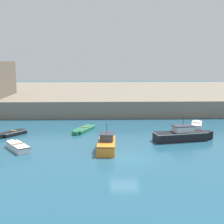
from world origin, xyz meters
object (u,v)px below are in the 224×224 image
(dinghy_black_0, at_px, (13,133))
(dinghy_green_5, at_px, (84,129))
(motorboat_orange_2, at_px, (107,144))
(dinghy_white_3, at_px, (18,147))
(dinghy_white_4, at_px, (197,125))
(motorboat_black_1, at_px, (182,135))

(dinghy_black_0, bearing_deg, dinghy_green_5, 12.73)
(motorboat_orange_2, relative_size, dinghy_white_3, 1.33)
(motorboat_orange_2, height_order, dinghy_green_5, motorboat_orange_2)
(dinghy_black_0, height_order, dinghy_white_4, dinghy_white_4)
(motorboat_orange_2, height_order, dinghy_white_3, motorboat_orange_2)
(dinghy_black_0, bearing_deg, dinghy_white_3, -70.10)
(motorboat_black_1, bearing_deg, dinghy_green_5, 156.56)
(motorboat_black_1, height_order, dinghy_white_4, motorboat_black_1)
(motorboat_orange_2, bearing_deg, dinghy_green_5, 108.28)
(dinghy_white_3, bearing_deg, motorboat_black_1, 10.20)
(dinghy_green_5, bearing_deg, motorboat_orange_2, -71.72)
(dinghy_black_0, distance_m, motorboat_orange_2, 12.22)
(motorboat_black_1, xyz_separation_m, dinghy_white_4, (3.59, 6.73, -0.34))
(motorboat_black_1, xyz_separation_m, motorboat_orange_2, (-7.99, -3.37, 0.01))
(motorboat_black_1, height_order, dinghy_white_3, motorboat_black_1)
(motorboat_black_1, height_order, motorboat_orange_2, motorboat_orange_2)
(dinghy_black_0, distance_m, dinghy_white_4, 22.45)
(dinghy_black_0, bearing_deg, motorboat_orange_2, -30.45)
(motorboat_black_1, distance_m, dinghy_white_3, 16.69)
(motorboat_orange_2, bearing_deg, dinghy_black_0, 149.55)
(motorboat_orange_2, bearing_deg, dinghy_white_4, 41.07)
(motorboat_black_1, xyz_separation_m, dinghy_green_5, (-10.62, 4.61, -0.36))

